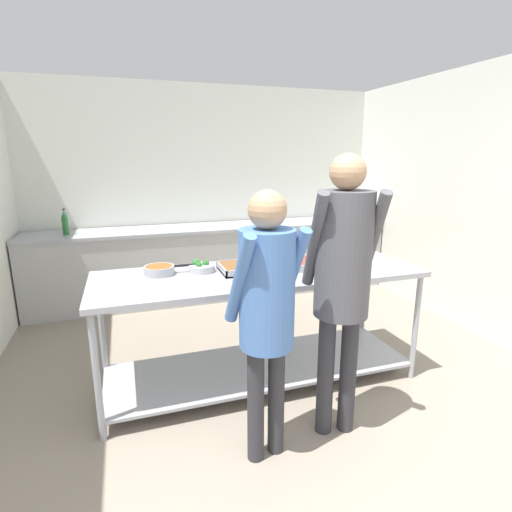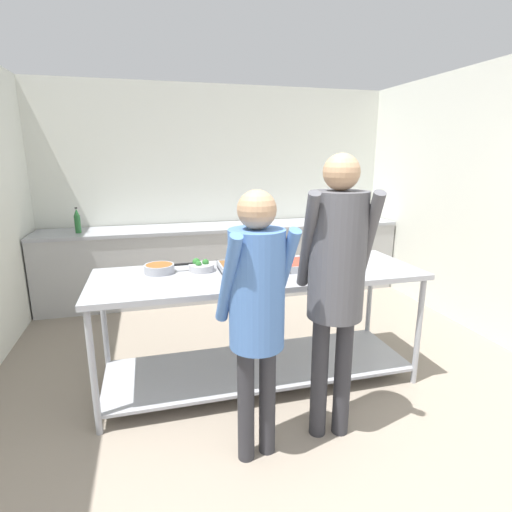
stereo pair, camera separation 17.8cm
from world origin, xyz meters
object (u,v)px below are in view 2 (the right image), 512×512
at_px(sauce_pan, 160,268).
at_px(guest_serving_left, 257,300).
at_px(water_bottle, 77,221).
at_px(serving_tray_roast, 310,264).
at_px(plate_stack, 347,259).
at_px(serving_tray_vegetables, 250,267).
at_px(broccoli_bowl, 201,267).
at_px(guest_serving_right, 336,269).

height_order(sauce_pan, guest_serving_left, guest_serving_left).
distance_m(guest_serving_left, water_bottle, 3.16).
bearing_deg(water_bottle, serving_tray_roast, -45.26).
bearing_deg(water_bottle, plate_stack, -39.00).
distance_m(serving_tray_vegetables, serving_tray_roast, 0.49).
height_order(broccoli_bowl, serving_tray_roast, broccoli_bowl).
distance_m(serving_tray_roast, water_bottle, 2.86).
height_order(serving_tray_vegetables, serving_tray_roast, same).
distance_m(serving_tray_vegetables, water_bottle, 2.51).
xyz_separation_m(sauce_pan, plate_stack, (1.54, -0.05, -0.02)).
relative_size(serving_tray_vegetables, water_bottle, 1.58).
xyz_separation_m(serving_tray_roast, guest_serving_right, (-0.16, -0.76, 0.18)).
xyz_separation_m(broccoli_bowl, plate_stack, (1.23, -0.02, -0.02)).
bearing_deg(serving_tray_roast, plate_stack, 14.64).
distance_m(serving_tray_vegetables, guest_serving_left, 0.89).
relative_size(serving_tray_roast, guest_serving_right, 0.25).
height_order(serving_tray_vegetables, guest_serving_right, guest_serving_right).
bearing_deg(guest_serving_left, guest_serving_right, 7.76).
xyz_separation_m(sauce_pan, guest_serving_left, (0.50, -0.98, 0.05)).
xyz_separation_m(serving_tray_vegetables, serving_tray_roast, (0.49, -0.04, -0.00)).
bearing_deg(guest_serving_right, serving_tray_vegetables, 112.38).
xyz_separation_m(serving_tray_vegetables, plate_stack, (0.86, 0.06, -0.01)).
bearing_deg(plate_stack, serving_tray_roast, -165.36).
height_order(guest_serving_left, water_bottle, guest_serving_left).
relative_size(plate_stack, guest_serving_left, 0.15).
bearing_deg(sauce_pan, broccoli_bowl, -4.99).
distance_m(sauce_pan, broccoli_bowl, 0.31).
relative_size(serving_tray_vegetables, serving_tray_roast, 1.05).
height_order(broccoli_bowl, serving_tray_vegetables, broccoli_bowl).
xyz_separation_m(broccoli_bowl, water_bottle, (-1.16, 1.91, 0.10)).
bearing_deg(broccoli_bowl, water_bottle, 121.27).
xyz_separation_m(guest_serving_right, water_bottle, (-1.86, 2.79, -0.07)).
bearing_deg(sauce_pan, serving_tray_vegetables, -8.77).
relative_size(guest_serving_left, guest_serving_right, 0.90).
xyz_separation_m(serving_tray_vegetables, water_bottle, (-1.53, 1.99, 0.11)).
height_order(serving_tray_roast, plate_stack, serving_tray_roast).
distance_m(guest_serving_left, guest_serving_right, 0.53).
distance_m(serving_tray_vegetables, plate_stack, 0.86).
distance_m(serving_tray_roast, guest_serving_right, 0.80).
bearing_deg(serving_tray_roast, broccoli_bowl, 172.00).
bearing_deg(guest_serving_left, plate_stack, 41.81).
distance_m(sauce_pan, serving_tray_roast, 1.17).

